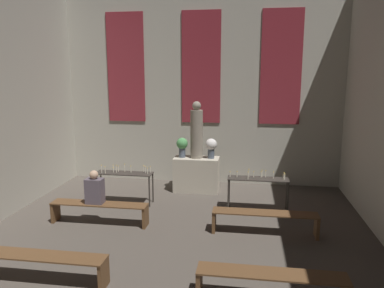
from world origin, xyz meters
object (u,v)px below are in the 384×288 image
at_px(candle_rack_right, 258,182).
at_px(altar, 196,174).
at_px(flower_vase_left, 182,145).
at_px(candle_rack_left, 124,177).
at_px(pew_back_left, 99,209).
at_px(person_seated, 95,189).
at_px(flower_vase_right, 211,146).
at_px(pew_third_right, 271,281).
at_px(pew_third_left, 40,262).
at_px(pew_back_right, 265,218).
at_px(statue, 197,132).

bearing_deg(candle_rack_right, altar, 142.69).
distance_m(flower_vase_left, candle_rack_left, 1.81).
relative_size(pew_back_left, person_seated, 2.91).
relative_size(flower_vase_left, flower_vase_right, 1.00).
distance_m(candle_rack_left, pew_third_right, 4.90).
relative_size(pew_third_left, pew_back_left, 1.00).
height_order(candle_rack_right, pew_back_left, candle_rack_right).
bearing_deg(candle_rack_right, candle_rack_left, -180.00).
bearing_deg(flower_vase_left, candle_rack_left, -134.72).
bearing_deg(pew_back_right, pew_third_left, -146.35).
bearing_deg(flower_vase_left, pew_third_right, -66.40).
height_order(candle_rack_right, pew_third_left, candle_rack_right).
bearing_deg(pew_back_right, pew_third_right, -90.00).
bearing_deg(person_seated, pew_third_right, -33.02).
bearing_deg(pew_third_right, pew_back_left, 146.35).
height_order(flower_vase_left, candle_rack_right, flower_vase_left).
bearing_deg(altar, pew_third_right, -70.40).
height_order(altar, pew_back_right, altar).
relative_size(flower_vase_right, pew_back_right, 0.26).
bearing_deg(person_seated, pew_back_right, 0.00).
xyz_separation_m(flower_vase_left, candle_rack_left, (-1.21, -1.22, -0.57)).
bearing_deg(pew_third_left, pew_third_right, 0.00).
height_order(statue, pew_back_left, statue).
height_order(altar, candle_rack_right, candle_rack_right).
distance_m(statue, pew_back_left, 3.31).
bearing_deg(pew_back_right, pew_back_left, 180.00).
distance_m(flower_vase_right, pew_third_right, 5.07).
height_order(candle_rack_left, pew_back_left, candle_rack_left).
bearing_deg(candle_rack_right, pew_third_left, -132.75).
relative_size(flower_vase_left, pew_back_right, 0.26).
distance_m(flower_vase_right, pew_third_left, 5.33).
height_order(candle_rack_left, pew_third_right, candle_rack_left).
height_order(pew_third_right, pew_back_right, same).
distance_m(pew_third_left, pew_back_left, 2.28).
bearing_deg(statue, pew_third_left, -109.60).
height_order(altar, flower_vase_left, flower_vase_left).
distance_m(flower_vase_left, candle_rack_right, 2.41).
xyz_separation_m(statue, candle_rack_right, (1.60, -1.22, -0.95)).
bearing_deg(flower_vase_right, pew_back_left, -129.72).
relative_size(statue, pew_third_right, 0.73).
bearing_deg(pew_back_left, pew_back_right, 0.00).
relative_size(pew_third_right, pew_back_right, 1.00).
relative_size(altar, pew_third_left, 0.58).
distance_m(pew_third_right, pew_back_right, 2.28).
height_order(statue, candle_rack_left, statue).
relative_size(flower_vase_right, pew_third_left, 0.26).
bearing_deg(candle_rack_right, statue, 142.69).
bearing_deg(candle_rack_right, person_seated, -158.97).
height_order(altar, candle_rack_left, candle_rack_left).
bearing_deg(flower_vase_left, flower_vase_right, 0.00).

